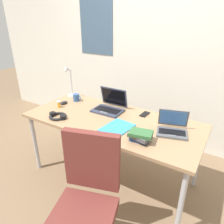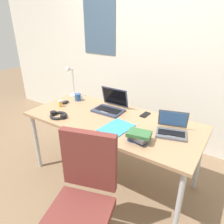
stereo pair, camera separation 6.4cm
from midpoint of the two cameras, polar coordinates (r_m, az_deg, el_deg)
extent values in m
plane|color=#7A6047|center=(2.56, -0.75, -16.92)|extent=(12.00, 12.00, 0.00)
cube|color=silver|center=(2.93, 11.08, 16.43)|extent=(6.00, 0.12, 2.60)
cube|color=#3F5972|center=(3.28, -4.95, 22.01)|extent=(0.56, 0.01, 0.76)
cube|color=#9E7A56|center=(2.15, -0.85, -2.31)|extent=(1.80, 0.80, 0.03)
cylinder|color=#B2B5BA|center=(2.63, -20.84, -7.90)|extent=(0.04, 0.04, 0.71)
cylinder|color=#B2B5BA|center=(1.86, 17.24, -22.94)|extent=(0.04, 0.04, 0.71)
cylinder|color=#B2B5BA|center=(3.02, -10.95, -2.25)|extent=(0.04, 0.04, 0.71)
cylinder|color=#B2B5BA|center=(2.38, 21.70, -11.71)|extent=(0.04, 0.04, 0.71)
cylinder|color=silver|center=(2.82, -11.38, 4.46)|extent=(0.12, 0.12, 0.02)
cylinder|color=silver|center=(2.76, -11.68, 7.92)|extent=(0.02, 0.02, 0.34)
cylinder|color=silver|center=(2.69, -12.57, 11.16)|extent=(0.01, 0.08, 0.01)
cone|color=silver|center=(2.66, -13.17, 10.96)|extent=(0.07, 0.09, 0.09)
cube|color=#33384C|center=(2.30, -2.00, 0.34)|extent=(0.33, 0.23, 0.02)
cube|color=black|center=(2.30, -2.01, 0.60)|extent=(0.29, 0.12, 0.00)
cube|color=#595B60|center=(2.25, -3.00, -0.05)|extent=(0.09, 0.05, 0.00)
cube|color=#33384C|center=(2.37, -0.25, 4.13)|extent=(0.32, 0.06, 0.22)
cube|color=black|center=(2.36, -0.31, 4.12)|extent=(0.29, 0.05, 0.18)
cube|color=#515459|center=(1.94, 15.07, -5.59)|extent=(0.30, 0.25, 0.02)
cube|color=black|center=(1.93, 15.10, -5.29)|extent=(0.25, 0.16, 0.00)
cube|color=#595B60|center=(1.88, 15.07, -6.16)|extent=(0.08, 0.06, 0.00)
cube|color=#515459|center=(2.00, 15.44, -1.57)|extent=(0.27, 0.13, 0.18)
cube|color=#3F72BF|center=(1.99, 15.44, -1.60)|extent=(0.24, 0.11, 0.15)
ellipsoid|color=black|center=(2.57, -13.69, 2.47)|extent=(0.08, 0.11, 0.03)
cube|color=black|center=(2.26, 8.10, -0.60)|extent=(0.07, 0.14, 0.01)
torus|color=black|center=(2.25, -15.32, -1.13)|extent=(0.18, 0.18, 0.03)
cylinder|color=black|center=(2.30, -16.64, -0.56)|extent=(0.06, 0.06, 0.04)
cylinder|color=black|center=(2.20, -13.97, -1.44)|extent=(0.06, 0.06, 0.04)
cylinder|color=gold|center=(2.48, -14.95, 1.90)|extent=(0.04, 0.04, 0.06)
cylinder|color=white|center=(2.47, -15.05, 2.74)|extent=(0.04, 0.04, 0.01)
cube|color=navy|center=(1.81, 6.66, -7.10)|extent=(0.16, 0.14, 0.03)
cube|color=#4C4C51|center=(1.78, 6.53, -6.56)|extent=(0.20, 0.15, 0.03)
cube|color=#336638|center=(1.76, 6.83, -5.78)|extent=(0.21, 0.16, 0.03)
cube|color=#338CC6|center=(1.97, 0.50, -4.28)|extent=(0.26, 0.33, 0.01)
cylinder|color=#2D518C|center=(2.63, -10.39, 3.91)|extent=(0.08, 0.08, 0.09)
torus|color=#2D518C|center=(2.60, -9.56, 3.81)|extent=(0.05, 0.01, 0.05)
cube|color=brown|center=(1.65, -9.44, -26.84)|extent=(0.55, 0.55, 0.07)
cube|color=brown|center=(1.59, -6.67, -13.00)|extent=(0.42, 0.18, 0.48)
camera|label=1|loc=(0.03, -90.87, -0.40)|focal=33.59mm
camera|label=2|loc=(0.03, 89.13, 0.40)|focal=33.59mm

